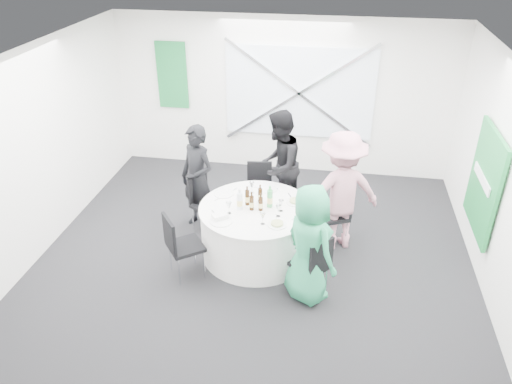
% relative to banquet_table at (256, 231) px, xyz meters
% --- Properties ---
extents(floor, '(6.00, 6.00, 0.00)m').
position_rel_banquet_table_xyz_m(floor, '(0.00, -0.20, -0.38)').
color(floor, black).
rests_on(floor, ground).
extents(ceiling, '(6.00, 6.00, 0.00)m').
position_rel_banquet_table_xyz_m(ceiling, '(0.00, -0.20, 2.42)').
color(ceiling, silver).
rests_on(ceiling, wall_back).
extents(wall_back, '(6.00, 0.00, 6.00)m').
position_rel_banquet_table_xyz_m(wall_back, '(0.00, 2.80, 1.02)').
color(wall_back, white).
rests_on(wall_back, floor).
extents(wall_front, '(6.00, 0.00, 6.00)m').
position_rel_banquet_table_xyz_m(wall_front, '(0.00, -3.20, 1.02)').
color(wall_front, white).
rests_on(wall_front, floor).
extents(wall_left, '(0.00, 6.00, 6.00)m').
position_rel_banquet_table_xyz_m(wall_left, '(-3.00, -0.20, 1.02)').
color(wall_left, white).
rests_on(wall_left, floor).
extents(wall_right, '(0.00, 6.00, 6.00)m').
position_rel_banquet_table_xyz_m(wall_right, '(3.00, -0.20, 1.02)').
color(wall_right, white).
rests_on(wall_right, floor).
extents(window_panel, '(2.60, 0.03, 1.60)m').
position_rel_banquet_table_xyz_m(window_panel, '(0.30, 2.76, 1.12)').
color(window_panel, silver).
rests_on(window_panel, wall_back).
extents(window_brace_a, '(2.63, 0.05, 1.84)m').
position_rel_banquet_table_xyz_m(window_brace_a, '(0.30, 2.72, 1.12)').
color(window_brace_a, silver).
rests_on(window_brace_a, window_panel).
extents(window_brace_b, '(2.63, 0.05, 1.84)m').
position_rel_banquet_table_xyz_m(window_brace_b, '(0.30, 2.72, 1.12)').
color(window_brace_b, silver).
rests_on(window_brace_b, window_panel).
extents(green_banner, '(0.55, 0.04, 1.20)m').
position_rel_banquet_table_xyz_m(green_banner, '(-2.00, 2.75, 1.32)').
color(green_banner, '#16702E').
rests_on(green_banner, wall_back).
extents(green_sign, '(0.05, 1.20, 1.40)m').
position_rel_banquet_table_xyz_m(green_sign, '(2.94, 0.40, 0.82)').
color(green_sign, '#177F36').
rests_on(green_sign, wall_right).
extents(banquet_table, '(1.56, 1.56, 0.76)m').
position_rel_banquet_table_xyz_m(banquet_table, '(0.00, 0.00, 0.00)').
color(banquet_table, white).
rests_on(banquet_table, floor).
extents(chair_back, '(0.45, 0.46, 0.89)m').
position_rel_banquet_table_xyz_m(chair_back, '(-0.13, 1.03, 0.14)').
color(chair_back, black).
rests_on(chair_back, floor).
extents(chair_back_left, '(0.55, 0.54, 0.87)m').
position_rel_banquet_table_xyz_m(chair_back_left, '(-0.89, 0.53, 0.13)').
color(chair_back_left, black).
rests_on(chair_back_left, floor).
extents(chair_back_right, '(0.59, 0.58, 0.97)m').
position_rel_banquet_table_xyz_m(chair_back_right, '(1.09, 0.48, 0.19)').
color(chair_back_right, black).
rests_on(chair_back_right, floor).
extents(chair_front_right, '(0.56, 0.56, 0.87)m').
position_rel_banquet_table_xyz_m(chair_front_right, '(0.85, -0.76, 0.13)').
color(chair_front_right, black).
rests_on(chair_front_right, floor).
extents(chair_front_left, '(0.60, 0.59, 0.93)m').
position_rel_banquet_table_xyz_m(chair_front_left, '(-0.89, -0.67, 0.17)').
color(chair_front_left, black).
rests_on(chair_front_left, floor).
extents(person_man_back_left, '(0.71, 0.64, 1.64)m').
position_rel_banquet_table_xyz_m(person_man_back_left, '(-0.98, 0.58, 0.44)').
color(person_man_back_left, black).
rests_on(person_man_back_left, floor).
extents(person_man_back, '(0.59, 0.91, 1.74)m').
position_rel_banquet_table_xyz_m(person_man_back, '(0.17, 1.10, 0.49)').
color(person_man_back, black).
rests_on(person_man_back, floor).
extents(person_woman_pink, '(1.25, 0.90, 1.76)m').
position_rel_banquet_table_xyz_m(person_woman_pink, '(1.12, 0.43, 0.50)').
color(person_woman_pink, '#C88293').
rests_on(person_woman_pink, floor).
extents(person_woman_green, '(0.89, 0.89, 1.57)m').
position_rel_banquet_table_xyz_m(person_woman_green, '(0.78, -0.78, 0.40)').
color(person_woman_green, '#2A9C69').
rests_on(person_woman_green, floor).
extents(plate_back, '(0.27, 0.27, 0.01)m').
position_rel_banquet_table_xyz_m(plate_back, '(0.08, 0.52, 0.39)').
color(plate_back, white).
rests_on(plate_back, banquet_table).
extents(plate_back_left, '(0.29, 0.29, 0.01)m').
position_rel_banquet_table_xyz_m(plate_back_left, '(-0.51, 0.29, 0.39)').
color(plate_back_left, white).
rests_on(plate_back_left, banquet_table).
extents(plate_back_right, '(0.27, 0.27, 0.04)m').
position_rel_banquet_table_xyz_m(plate_back_right, '(0.52, 0.22, 0.40)').
color(plate_back_right, white).
rests_on(plate_back_right, banquet_table).
extents(plate_front_right, '(0.25, 0.25, 0.04)m').
position_rel_banquet_table_xyz_m(plate_front_right, '(0.34, -0.39, 0.40)').
color(plate_front_right, white).
rests_on(plate_front_right, banquet_table).
extents(plate_front_left, '(0.29, 0.29, 0.01)m').
position_rel_banquet_table_xyz_m(plate_front_left, '(-0.39, -0.43, 0.39)').
color(plate_front_left, white).
rests_on(plate_front_left, banquet_table).
extents(napkin, '(0.24, 0.22, 0.05)m').
position_rel_banquet_table_xyz_m(napkin, '(-0.42, -0.36, 0.42)').
color(napkin, white).
rests_on(napkin, plate_front_left).
extents(beer_bottle_a, '(0.06, 0.06, 0.28)m').
position_rel_banquet_table_xyz_m(beer_bottle_a, '(-0.13, 0.05, 0.49)').
color(beer_bottle_a, '#361D09').
rests_on(beer_bottle_a, banquet_table).
extents(beer_bottle_b, '(0.06, 0.06, 0.27)m').
position_rel_banquet_table_xyz_m(beer_bottle_b, '(0.03, 0.15, 0.48)').
color(beer_bottle_b, '#361D09').
rests_on(beer_bottle_b, banquet_table).
extents(beer_bottle_c, '(0.06, 0.06, 0.25)m').
position_rel_banquet_table_xyz_m(beer_bottle_c, '(0.07, -0.06, 0.47)').
color(beer_bottle_c, '#361D09').
rests_on(beer_bottle_c, banquet_table).
extents(beer_bottle_d, '(0.06, 0.06, 0.27)m').
position_rel_banquet_table_xyz_m(beer_bottle_d, '(-0.05, -0.07, 0.48)').
color(beer_bottle_d, '#361D09').
rests_on(beer_bottle_d, banquet_table).
extents(green_water_bottle, '(0.08, 0.08, 0.31)m').
position_rel_banquet_table_xyz_m(green_water_bottle, '(0.18, 0.05, 0.50)').
color(green_water_bottle, '#40A655').
rests_on(green_water_bottle, banquet_table).
extents(clear_water_bottle, '(0.08, 0.08, 0.31)m').
position_rel_banquet_table_xyz_m(clear_water_bottle, '(-0.21, -0.08, 0.50)').
color(clear_water_bottle, silver).
rests_on(clear_water_bottle, banquet_table).
extents(wine_glass_a, '(0.07, 0.07, 0.17)m').
position_rel_banquet_table_xyz_m(wine_glass_a, '(0.33, -0.17, 0.50)').
color(wine_glass_a, white).
rests_on(wine_glass_a, banquet_table).
extents(wine_glass_b, '(0.07, 0.07, 0.17)m').
position_rel_banquet_table_xyz_m(wine_glass_b, '(0.15, -0.39, 0.50)').
color(wine_glass_b, white).
rests_on(wine_glass_b, banquet_table).
extents(wine_glass_c, '(0.07, 0.07, 0.17)m').
position_rel_banquet_table_xyz_m(wine_glass_c, '(-0.33, -0.21, 0.50)').
color(wine_glass_c, white).
rests_on(wine_glass_c, banquet_table).
extents(wine_glass_d, '(0.07, 0.07, 0.17)m').
position_rel_banquet_table_xyz_m(wine_glass_d, '(0.34, -0.04, 0.50)').
color(wine_glass_d, white).
rests_on(wine_glass_d, banquet_table).
extents(wine_glass_e, '(0.07, 0.07, 0.17)m').
position_rel_banquet_table_xyz_m(wine_glass_e, '(-0.13, 0.39, 0.50)').
color(wine_glass_e, white).
rests_on(wine_glass_e, banquet_table).
extents(fork_a, '(0.08, 0.14, 0.01)m').
position_rel_banquet_table_xyz_m(fork_a, '(0.57, 0.09, 0.38)').
color(fork_a, silver).
rests_on(fork_a, banquet_table).
extents(knife_a, '(0.08, 0.14, 0.01)m').
position_rel_banquet_table_xyz_m(knife_a, '(0.42, 0.39, 0.38)').
color(knife_a, silver).
rests_on(knife_a, banquet_table).
extents(fork_b, '(0.10, 0.13, 0.01)m').
position_rel_banquet_table_xyz_m(fork_b, '(0.35, -0.46, 0.38)').
color(fork_b, silver).
rests_on(fork_b, banquet_table).
extents(knife_b, '(0.10, 0.13, 0.01)m').
position_rel_banquet_table_xyz_m(knife_b, '(0.55, -0.18, 0.38)').
color(knife_b, silver).
rests_on(knife_b, banquet_table).
extents(fork_c, '(0.15, 0.02, 0.01)m').
position_rel_banquet_table_xyz_m(fork_c, '(0.15, 0.56, 0.38)').
color(fork_c, silver).
rests_on(fork_c, banquet_table).
extents(knife_c, '(0.15, 0.03, 0.01)m').
position_rel_banquet_table_xyz_m(knife_c, '(-0.13, 0.56, 0.38)').
color(knife_c, silver).
rests_on(knife_c, banquet_table).
extents(fork_d, '(0.11, 0.12, 0.01)m').
position_rel_banquet_table_xyz_m(fork_d, '(-0.53, -0.23, 0.38)').
color(fork_d, silver).
rests_on(fork_d, banquet_table).
extents(knife_d, '(0.10, 0.13, 0.01)m').
position_rel_banquet_table_xyz_m(knife_d, '(-0.35, -0.46, 0.38)').
color(knife_d, silver).
rests_on(knife_d, banquet_table).
extents(fork_e, '(0.09, 0.14, 0.01)m').
position_rel_banquet_table_xyz_m(fork_e, '(-0.40, 0.41, 0.38)').
color(fork_e, silver).
rests_on(fork_e, banquet_table).
extents(knife_e, '(0.09, 0.14, 0.01)m').
position_rel_banquet_table_xyz_m(knife_e, '(-0.56, 0.14, 0.38)').
color(knife_e, silver).
rests_on(knife_e, banquet_table).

